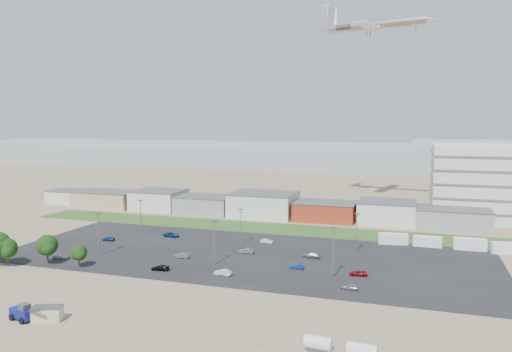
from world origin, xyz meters
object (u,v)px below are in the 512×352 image
at_px(telehandler, 22,312).
at_px(parked_car_7, 246,251).
at_px(storage_tank_nw, 318,343).
at_px(parked_car_0, 358,273).
at_px(airliner, 377,25).
at_px(parked_car_12, 311,255).
at_px(parked_car_2, 350,287).
at_px(parked_car_10, 60,256).
at_px(portable_shed, 47,314).
at_px(parked_car_5, 108,239).
at_px(parked_car_13, 223,272).
at_px(box_trailer_a, 393,239).
at_px(parked_car_1, 297,267).
at_px(parked_car_9, 171,235).
at_px(parked_car_4, 182,255).
at_px(parked_car_11, 267,241).
at_px(parked_car_3, 160,268).

xyz_separation_m(telehandler, parked_car_7, (21.24, 51.93, -0.87)).
bearing_deg(storage_tank_nw, parked_car_7, 120.17).
relative_size(telehandler, parked_car_0, 1.84).
bearing_deg(airliner, parked_car_12, -82.14).
distance_m(parked_car_2, parked_car_10, 69.67).
relative_size(portable_shed, airliner, 0.10).
bearing_deg(parked_car_5, parked_car_13, 62.92).
relative_size(telehandler, parked_car_5, 2.00).
height_order(box_trailer_a, parked_car_12, box_trailer_a).
bearing_deg(parked_car_1, storage_tank_nw, 21.08).
bearing_deg(parked_car_0, parked_car_9, -116.70).
bearing_deg(parked_car_0, box_trailer_a, 163.32).
bearing_deg(parked_car_12, parked_car_4, -73.34).
distance_m(box_trailer_a, parked_car_1, 36.25).
height_order(parked_car_10, parked_car_11, parked_car_11).
relative_size(parked_car_3, parked_car_12, 0.93).
distance_m(telehandler, parked_car_9, 62.71).
bearing_deg(parked_car_12, parked_car_5, -91.44).
distance_m(telehandler, airliner, 159.95).
relative_size(parked_car_7, parked_car_12, 0.86).
relative_size(storage_tank_nw, parked_car_4, 1.05).
distance_m(airliner, parked_car_4, 122.82).
bearing_deg(parked_car_7, portable_shed, -25.29).
distance_m(portable_shed, parked_car_2, 55.24).
relative_size(airliner, parked_car_7, 12.21).
bearing_deg(parked_car_7, parked_car_0, 64.67).
xyz_separation_m(telehandler, parked_car_0, (50.16, 42.15, -0.96)).
bearing_deg(box_trailer_a, parked_car_0, -109.81).
bearing_deg(parked_car_3, parked_car_10, -97.83).
bearing_deg(parked_car_9, parked_car_5, 130.15).
bearing_deg(parked_car_4, parked_car_9, -151.66).
relative_size(telehandler, storage_tank_nw, 1.84).
height_order(parked_car_2, parked_car_9, parked_car_9).
relative_size(parked_car_0, parked_car_3, 0.95).
bearing_deg(parked_car_13, parked_car_0, 109.88).
height_order(parked_car_2, parked_car_5, parked_car_5).
xyz_separation_m(parked_car_4, parked_car_10, (-27.88, -9.69, -0.05)).
height_order(parked_car_1, parked_car_12, parked_car_12).
relative_size(portable_shed, parked_car_7, 1.27).
distance_m(parked_car_9, parked_car_10, 32.65).
relative_size(parked_car_2, parked_car_9, 0.72).
bearing_deg(parked_car_3, parked_car_7, 139.93).
bearing_deg(parked_car_10, parked_car_4, -72.81).
bearing_deg(parked_car_0, parked_car_1, -99.67).
xyz_separation_m(portable_shed, parked_car_10, (-24.17, 32.14, -0.67)).
bearing_deg(box_trailer_a, parked_car_11, -173.02).
distance_m(telehandler, parked_car_5, 56.12).
relative_size(parked_car_4, parked_car_13, 0.95).
bearing_deg(parked_car_1, parked_car_2, 55.00).
xyz_separation_m(storage_tank_nw, parked_car_9, (-54.16, 58.11, -0.52)).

